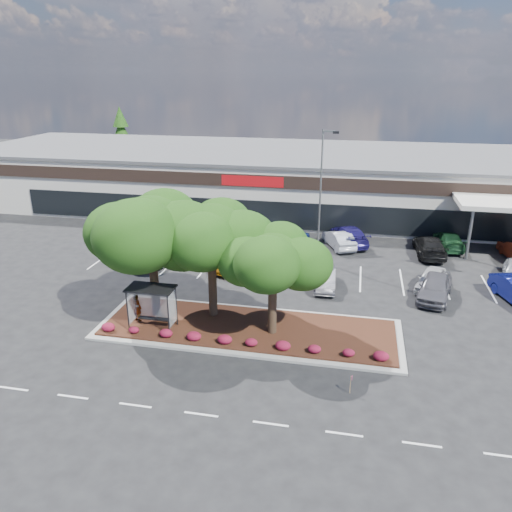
% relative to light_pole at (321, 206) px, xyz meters
% --- Properties ---
extents(ground, '(160.00, 160.00, 0.00)m').
position_rel_light_pole_xyz_m(ground, '(-1.11, -16.32, -4.70)').
color(ground, black).
rests_on(ground, ground).
extents(retail_store, '(80.40, 25.20, 6.25)m').
position_rel_light_pole_xyz_m(retail_store, '(-1.04, 17.59, -1.54)').
color(retail_store, beige).
rests_on(retail_store, ground).
extents(landscape_island, '(18.00, 6.00, 0.26)m').
position_rel_light_pole_xyz_m(landscape_island, '(-3.11, -12.32, -4.57)').
color(landscape_island, '#969691').
rests_on(landscape_island, ground).
extents(lane_markings, '(33.12, 20.06, 0.01)m').
position_rel_light_pole_xyz_m(lane_markings, '(-1.25, -5.90, -4.69)').
color(lane_markings, silver).
rests_on(lane_markings, ground).
extents(shrub_row, '(17.00, 0.80, 0.50)m').
position_rel_light_pole_xyz_m(shrub_row, '(-3.11, -14.42, -4.19)').
color(shrub_row, maroon).
rests_on(shrub_row, landscape_island).
extents(bus_shelter, '(2.75, 1.55, 2.59)m').
position_rel_light_pole_xyz_m(bus_shelter, '(-8.61, -13.37, -2.39)').
color(bus_shelter, black).
rests_on(bus_shelter, landscape_island).
extents(island_tree_west, '(7.20, 7.20, 7.89)m').
position_rel_light_pole_xyz_m(island_tree_west, '(-9.11, -11.82, -0.49)').
color(island_tree_west, '#14350D').
rests_on(island_tree_west, landscape_island).
extents(island_tree_mid, '(6.60, 6.60, 7.32)m').
position_rel_light_pole_xyz_m(island_tree_mid, '(-5.61, -11.12, -0.78)').
color(island_tree_mid, '#14350D').
rests_on(island_tree_mid, landscape_island).
extents(island_tree_east, '(5.80, 5.80, 6.50)m').
position_rel_light_pole_xyz_m(island_tree_east, '(-1.61, -12.62, -1.18)').
color(island_tree_east, '#14350D').
rests_on(island_tree_east, landscape_island).
extents(conifer_north_west, '(4.40, 4.40, 10.00)m').
position_rel_light_pole_xyz_m(conifer_north_west, '(-31.11, 29.68, 0.30)').
color(conifer_north_west, '#14350D').
rests_on(conifer_north_west, ground).
extents(person_waiting, '(0.72, 0.58, 1.72)m').
position_rel_light_pole_xyz_m(person_waiting, '(-9.89, -12.88, -3.58)').
color(person_waiting, '#594C47').
rests_on(person_waiting, landscape_island).
extents(light_pole, '(1.42, 0.71, 10.55)m').
position_rel_light_pole_xyz_m(light_pole, '(0.00, 0.00, 0.00)').
color(light_pole, '#969691').
rests_on(light_pole, ground).
extents(survey_stake, '(0.07, 0.14, 0.97)m').
position_rel_light_pole_xyz_m(survey_stake, '(3.05, -17.34, -4.07)').
color(survey_stake, '#97784F').
rests_on(survey_stake, ground).
extents(car_0, '(3.67, 5.56, 1.42)m').
position_rel_light_pole_xyz_m(car_0, '(-13.33, -1.88, -3.99)').
color(car_0, black).
rests_on(car_0, ground).
extents(car_1, '(4.23, 6.02, 1.53)m').
position_rel_light_pole_xyz_m(car_1, '(-13.56, -2.92, -3.93)').
color(car_1, '#1E5020').
rests_on(car_1, ground).
extents(car_2, '(2.91, 4.90, 1.56)m').
position_rel_light_pole_xyz_m(car_2, '(-5.35, -1.18, -3.92)').
color(car_2, black).
rests_on(car_2, ground).
extents(car_3, '(3.03, 4.77, 1.48)m').
position_rel_light_pole_xyz_m(car_3, '(-6.20, -2.91, -3.96)').
color(car_3, '#7A4405').
rests_on(car_3, ground).
extents(car_4, '(1.70, 4.26, 1.38)m').
position_rel_light_pole_xyz_m(car_4, '(0.87, -4.97, -4.01)').
color(car_4, '#56555C').
rests_on(car_4, ground).
extents(car_5, '(2.89, 4.40, 1.39)m').
position_rel_light_pole_xyz_m(car_5, '(8.28, -3.69, -4.00)').
color(car_5, silver).
rests_on(car_5, ground).
extents(car_6, '(3.09, 5.24, 1.67)m').
position_rel_light_pole_xyz_m(car_6, '(8.33, -5.31, -3.86)').
color(car_6, '#58575E').
rests_on(car_6, ground).
extents(car_9, '(3.04, 5.14, 1.64)m').
position_rel_light_pole_xyz_m(car_9, '(-16.50, 2.71, -3.88)').
color(car_9, black).
rests_on(car_9, ground).
extents(car_10, '(3.38, 5.28, 1.35)m').
position_rel_light_pole_xyz_m(car_10, '(-6.02, 5.49, -4.02)').
color(car_10, silver).
rests_on(car_10, ground).
extents(car_11, '(2.31, 4.63, 1.52)m').
position_rel_light_pole_xyz_m(car_11, '(-2.31, 3.33, -3.94)').
color(car_11, navy).
rests_on(car_11, ground).
extents(car_12, '(3.29, 4.83, 1.51)m').
position_rel_light_pole_xyz_m(car_12, '(1.42, 3.95, -3.94)').
color(car_12, '#B0B3BC').
rests_on(car_12, ground).
extents(car_13, '(4.13, 6.06, 1.63)m').
position_rel_light_pole_xyz_m(car_13, '(2.25, 5.15, -3.88)').
color(car_13, '#1B1557').
rests_on(car_13, ground).
extents(car_14, '(2.47, 5.62, 1.61)m').
position_rel_light_pole_xyz_m(car_14, '(8.97, 3.51, -3.89)').
color(car_14, black).
rests_on(car_14, ground).
extents(car_15, '(2.39, 5.09, 1.44)m').
position_rel_light_pole_xyz_m(car_15, '(10.81, 5.76, -3.98)').
color(car_15, '#1D4C27').
rests_on(car_15, ground).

